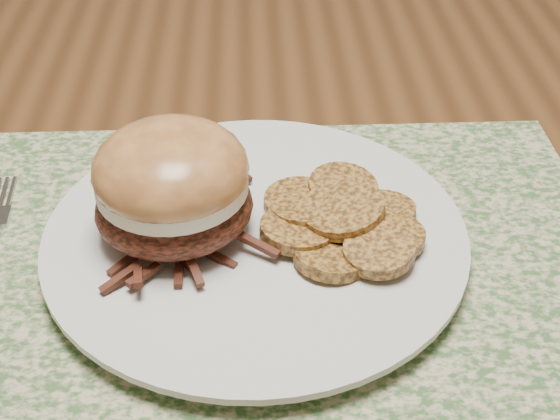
% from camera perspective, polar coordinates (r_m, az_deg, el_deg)
% --- Properties ---
extents(placemat, '(0.45, 0.33, 0.00)m').
position_cam_1_polar(placemat, '(0.51, -0.38, -3.83)').
color(placemat, '#3E6232').
rests_on(placemat, dining_table).
extents(dinner_plate, '(0.26, 0.26, 0.02)m').
position_cam_1_polar(dinner_plate, '(0.51, -1.79, -2.16)').
color(dinner_plate, silver).
rests_on(dinner_plate, placemat).
extents(pork_sandwich, '(0.12, 0.12, 0.08)m').
position_cam_1_polar(pork_sandwich, '(0.49, -7.88, 1.79)').
color(pork_sandwich, black).
rests_on(pork_sandwich, dinner_plate).
extents(roasted_potatoes, '(0.12, 0.13, 0.03)m').
position_cam_1_polar(roasted_potatoes, '(0.50, 4.32, -0.65)').
color(roasted_potatoes, olive).
rests_on(roasted_potatoes, dinner_plate).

